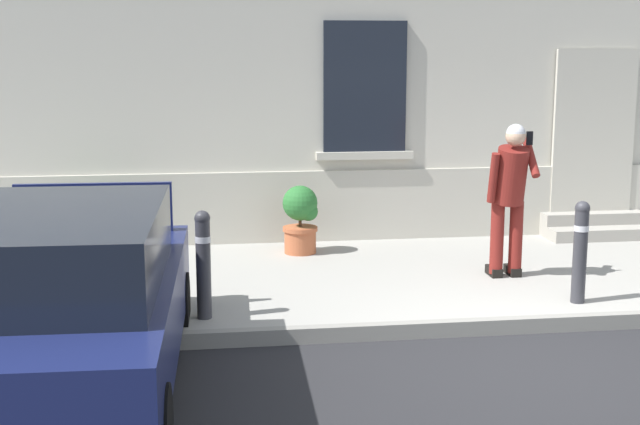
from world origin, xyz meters
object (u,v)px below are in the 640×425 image
at_px(bollard_near_person, 580,248).
at_px(bollard_far_left, 203,261).
at_px(person_on_phone, 510,190).
at_px(hatchback_car_navy, 62,299).
at_px(planter_olive, 102,222).
at_px(planter_terracotta, 301,218).

bearing_deg(bollard_near_person, bollard_far_left, 180.00).
relative_size(bollard_near_person, person_on_phone, 0.60).
bearing_deg(bollard_far_left, bollard_near_person, 0.00).
xyz_separation_m(hatchback_car_navy, bollard_near_person, (4.84, 1.40, -0.08)).
height_order(person_on_phone, planter_olive, person_on_phone).
height_order(hatchback_car_navy, planter_olive, hatchback_car_navy).
distance_m(hatchback_car_navy, planter_terracotta, 4.59).
relative_size(bollard_far_left, planter_olive, 1.22).
bearing_deg(person_on_phone, bollard_near_person, -66.06).
height_order(bollard_near_person, planter_terracotta, bollard_near_person).
bearing_deg(person_on_phone, planter_olive, 165.15).
xyz_separation_m(bollard_near_person, planter_olive, (-4.97, 2.61, -0.11)).
bearing_deg(hatchback_car_navy, planter_olive, 91.82).
bearing_deg(planter_olive, bollard_near_person, -27.67).
bearing_deg(person_on_phone, bollard_far_left, -158.99).
height_order(planter_olive, planter_terracotta, same).
xyz_separation_m(hatchback_car_navy, planter_olive, (-0.13, 4.00, -0.18)).
bearing_deg(planter_olive, bollard_far_left, -65.04).
distance_m(hatchback_car_navy, person_on_phone, 5.10).
xyz_separation_m(bollard_near_person, planter_terracotta, (-2.53, 2.56, -0.11)).
relative_size(hatchback_car_navy, planter_olive, 4.79).
height_order(hatchback_car_navy, person_on_phone, person_on_phone).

